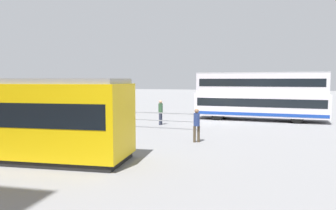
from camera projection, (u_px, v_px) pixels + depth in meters
ground_plane at (221, 121)px, 24.78m from camera, size 160.00×160.00×0.00m
double_decker_bus at (259, 96)px, 25.15m from camera, size 10.16×2.68×3.83m
pedestrian_near_railing at (161, 111)px, 22.66m from camera, size 0.37×0.37×1.78m
pedestrian_crossing at (197, 123)px, 16.29m from camera, size 0.44×0.44×1.75m
pedestrian_railing at (133, 116)px, 21.49m from camera, size 8.72×0.17×1.08m
info_sign at (87, 102)px, 22.44m from camera, size 0.98×0.33×2.41m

